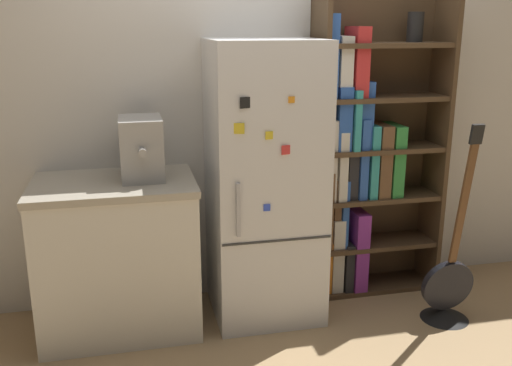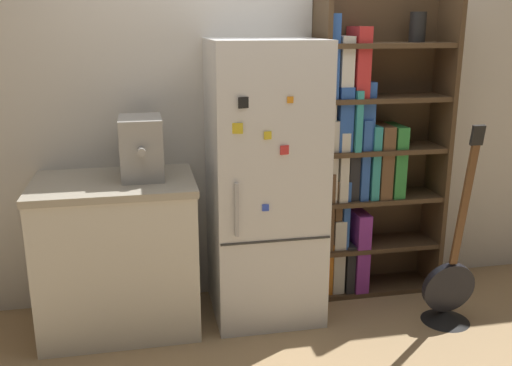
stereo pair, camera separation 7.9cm
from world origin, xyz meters
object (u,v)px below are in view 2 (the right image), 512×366
bookshelf (363,160)px  guitar (448,295)px  refrigerator (265,183)px  espresso_machine (141,148)px

bookshelf → guitar: bookshelf is taller
refrigerator → bookshelf: size_ratio=0.86×
espresso_machine → guitar: bearing=-12.8°
bookshelf → refrigerator: bearing=-165.8°
refrigerator → guitar: refrigerator is taller
bookshelf → guitar: 0.98m
bookshelf → espresso_machine: size_ratio=5.15×
refrigerator → espresso_machine: (-0.71, 0.03, 0.24)m
refrigerator → guitar: bearing=-19.5°
bookshelf → espresso_machine: bearing=-173.9°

